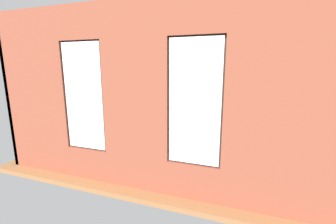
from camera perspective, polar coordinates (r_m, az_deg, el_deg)
The scene contains 22 objects.
ground_plane at distance 6.99m, azimuth 2.06°, elevation -8.84°, with size 7.28×5.87×0.10m, color #99663D.
brick_wall_with_windows at distance 4.24m, azimuth -8.32°, elevation 2.76°, with size 6.68×0.30×3.54m.
white_wall_right at distance 8.04m, azimuth -21.41°, elevation 6.40°, with size 0.10×4.87×3.54m, color white.
couch_by_window at distance 5.25m, azimuth -5.65°, elevation -11.63°, with size 1.78×0.87×0.80m.
couch_left at distance 6.71m, azimuth 24.60°, elevation -7.40°, with size 0.92×1.79×0.80m.
coffee_table at distance 7.01m, azimuth -0.99°, elevation -5.12°, with size 1.42×0.73×0.43m.
cup_ceramic at distance 7.12m, azimuth -2.08°, elevation -4.00°, with size 0.08×0.08×0.09m, color silver.
table_plant_small at distance 6.83m, azimuth -0.48°, elevation -4.09°, with size 0.14×0.14×0.22m.
remote_gray at distance 6.99m, azimuth -1.00°, elevation -4.61°, with size 0.05×0.17×0.02m, color #59595B.
remote_silver at distance 6.98m, azimuth 2.39°, elevation -4.64°, with size 0.05×0.17×0.02m, color #B2B2B7.
remote_black at distance 7.05m, azimuth -4.57°, elevation -4.51°, with size 0.05×0.17×0.02m, color black.
media_console at distance 7.99m, azimuth -19.76°, elevation -4.59°, with size 1.04×0.42×0.51m, color black.
tv_flatscreen at distance 7.84m, azimuth -20.07°, elevation -0.15°, with size 1.05×0.20×0.75m.
papasan_chair at distance 8.29m, azimuth 2.21°, elevation -2.00°, with size 1.09×1.09×0.69m.
potted_plant_near_tv at distance 6.80m, azimuth -21.37°, elevation -3.49°, with size 1.09×1.09×1.20m.
potted_plant_corner_near_left at distance 8.43m, azimuth 24.78°, elevation -2.10°, with size 0.58×0.58×0.83m.
potted_plant_corner_far_left at distance 4.68m, azimuth 28.92°, elevation -12.18°, with size 0.99×1.05×1.43m.
potted_plant_beside_window_right at distance 6.19m, azimuth -23.52°, elevation -6.41°, with size 0.82×0.77×1.06m.
potted_plant_between_couches at distance 4.73m, azimuth 9.52°, elevation -8.07°, with size 1.01×0.97×1.43m.
potted_plant_mid_room_small at distance 7.27m, azimuth 6.91°, elevation -5.32°, with size 0.29×0.29×0.46m.
potted_plant_foreground_right at distance 9.55m, azimuth -9.95°, elevation 0.59°, with size 0.54×0.54×0.93m.
potted_plant_by_left_couch at distance 7.94m, azimuth 21.04°, elevation -3.62°, with size 0.36×0.36×0.59m.
Camera 1 is at (-1.97, 6.24, 2.41)m, focal length 24.00 mm.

